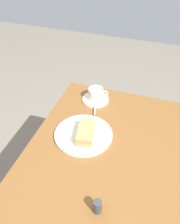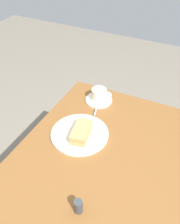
{
  "view_description": "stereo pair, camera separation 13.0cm",
  "coord_description": "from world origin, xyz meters",
  "px_view_note": "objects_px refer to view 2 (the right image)",
  "views": [
    {
      "loc": [
        -0.65,
        -0.13,
        1.62
      ],
      "look_at": [
        0.31,
        0.18,
        0.78
      ],
      "focal_mm": 41.43,
      "sensor_mm": 36.0,
      "label": 1
    },
    {
      "loc": [
        -0.6,
        -0.25,
        1.62
      ],
      "look_at": [
        0.31,
        0.18,
        0.78
      ],
      "focal_mm": 41.43,
      "sensor_mm": 36.0,
      "label": 2
    }
  ],
  "objects_px": {
    "spoon": "(97,107)",
    "salt_shaker": "(78,206)",
    "coffee_cup": "(99,94)",
    "coffee_saucer": "(99,100)",
    "sandwich_front": "(81,132)",
    "sandwich_plate": "(80,134)",
    "dining_table": "(97,191)"
  },
  "relations": [
    {
      "from": "sandwich_front",
      "to": "coffee_saucer",
      "type": "distance_m",
      "value": 0.3
    },
    {
      "from": "sandwich_front",
      "to": "salt_shaker",
      "type": "xyz_separation_m",
      "value": [
        -0.33,
        -0.16,
        -0.01
      ]
    },
    {
      "from": "spoon",
      "to": "salt_shaker",
      "type": "xyz_separation_m",
      "value": [
        -0.55,
        -0.18,
        0.02
      ]
    },
    {
      "from": "coffee_cup",
      "to": "sandwich_front",
      "type": "bearing_deg",
      "value": -171.66
    },
    {
      "from": "coffee_saucer",
      "to": "salt_shaker",
      "type": "height_order",
      "value": "salt_shaker"
    },
    {
      "from": "coffee_cup",
      "to": "spoon",
      "type": "relative_size",
      "value": 1.09
    },
    {
      "from": "coffee_cup",
      "to": "sandwich_plate",
      "type": "bearing_deg",
      "value": -174.57
    },
    {
      "from": "sandwich_plate",
      "to": "coffee_cup",
      "type": "height_order",
      "value": "coffee_cup"
    },
    {
      "from": "dining_table",
      "to": "salt_shaker",
      "type": "height_order",
      "value": "salt_shaker"
    },
    {
      "from": "spoon",
      "to": "sandwich_front",
      "type": "bearing_deg",
      "value": -173.47
    },
    {
      "from": "sandwich_front",
      "to": "coffee_saucer",
      "type": "bearing_deg",
      "value": 8.7
    },
    {
      "from": "salt_shaker",
      "to": "dining_table",
      "type": "bearing_deg",
      "value": 1.93
    },
    {
      "from": "coffee_cup",
      "to": "salt_shaker",
      "type": "xyz_separation_m",
      "value": [
        -0.62,
        -0.2,
        -0.02
      ]
    },
    {
      "from": "coffee_cup",
      "to": "coffee_saucer",
      "type": "bearing_deg",
      "value": 106.9
    },
    {
      "from": "coffee_saucer",
      "to": "coffee_cup",
      "type": "xyz_separation_m",
      "value": [
        0.0,
        -0.0,
        0.04
      ]
    },
    {
      "from": "sandwich_front",
      "to": "spoon",
      "type": "height_order",
      "value": "sandwich_front"
    },
    {
      "from": "sandwich_plate",
      "to": "coffee_cup",
      "type": "relative_size",
      "value": 2.55
    },
    {
      "from": "sandwich_front",
      "to": "spoon",
      "type": "distance_m",
      "value": 0.23
    },
    {
      "from": "spoon",
      "to": "salt_shaker",
      "type": "height_order",
      "value": "salt_shaker"
    },
    {
      "from": "sandwich_plate",
      "to": "salt_shaker",
      "type": "distance_m",
      "value": 0.38
    },
    {
      "from": "salt_shaker",
      "to": "coffee_cup",
      "type": "bearing_deg",
      "value": 17.75
    },
    {
      "from": "sandwich_front",
      "to": "coffee_cup",
      "type": "xyz_separation_m",
      "value": [
        0.3,
        0.04,
        0.01
      ]
    },
    {
      "from": "salt_shaker",
      "to": "sandwich_front",
      "type": "bearing_deg",
      "value": 25.48
    },
    {
      "from": "coffee_saucer",
      "to": "salt_shaker",
      "type": "xyz_separation_m",
      "value": [
        -0.62,
        -0.2,
        0.02
      ]
    },
    {
      "from": "coffee_cup",
      "to": "dining_table",
      "type": "bearing_deg",
      "value": -156.56
    },
    {
      "from": "sandwich_front",
      "to": "coffee_cup",
      "type": "relative_size",
      "value": 1.42
    },
    {
      "from": "sandwich_plate",
      "to": "coffee_cup",
      "type": "xyz_separation_m",
      "value": [
        0.28,
        0.03,
        0.04
      ]
    },
    {
      "from": "coffee_saucer",
      "to": "spoon",
      "type": "bearing_deg",
      "value": -164.75
    },
    {
      "from": "sandwich_plate",
      "to": "spoon",
      "type": "distance_m",
      "value": 0.21
    },
    {
      "from": "dining_table",
      "to": "salt_shaker",
      "type": "bearing_deg",
      "value": -178.07
    },
    {
      "from": "salt_shaker",
      "to": "sandwich_plate",
      "type": "bearing_deg",
      "value": 26.87
    },
    {
      "from": "sandwich_plate",
      "to": "coffee_cup",
      "type": "distance_m",
      "value": 0.29
    }
  ]
}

